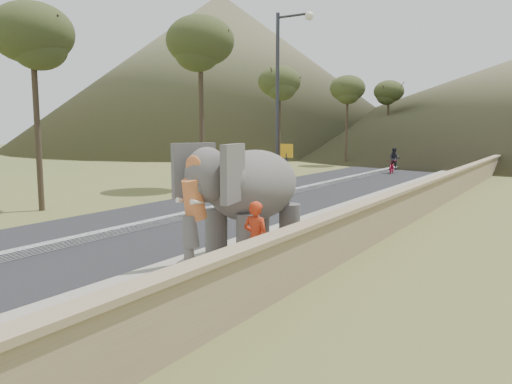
# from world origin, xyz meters

# --- Properties ---
(ground) EXTENTS (160.00, 160.00, 0.00)m
(ground) POSITION_xyz_m (0.00, 0.00, 0.00)
(ground) COLOR olive
(ground) RESTS_ON ground
(road) EXTENTS (7.00, 120.00, 0.03)m
(road) POSITION_xyz_m (-5.00, 10.00, 0.01)
(road) COLOR black
(road) RESTS_ON ground
(median) EXTENTS (0.35, 120.00, 0.22)m
(median) POSITION_xyz_m (-5.00, 10.00, 0.11)
(median) COLOR black
(median) RESTS_ON ground
(walkway) EXTENTS (3.00, 120.00, 0.15)m
(walkway) POSITION_xyz_m (0.00, 10.00, 0.07)
(walkway) COLOR #9E9687
(walkway) RESTS_ON ground
(parapet) EXTENTS (0.30, 120.00, 1.10)m
(parapet) POSITION_xyz_m (1.65, 10.00, 0.55)
(parapet) COLOR tan
(parapet) RESTS_ON ground
(lamppost) EXTENTS (1.76, 0.36, 8.00)m
(lamppost) POSITION_xyz_m (-4.69, 14.51, 4.87)
(lamppost) COLOR #2F3035
(lamppost) RESTS_ON ground
(signboard) EXTENTS (0.60, 0.08, 2.40)m
(signboard) POSITION_xyz_m (-4.50, 14.48, 1.64)
(signboard) COLOR #2D2D33
(signboard) RESTS_ON ground
(hill_left) EXTENTS (60.00, 60.00, 22.00)m
(hill_left) POSITION_xyz_m (-38.00, 55.00, 11.00)
(hill_left) COLOR brown
(hill_left) RESTS_ON ground
(elephant_and_man) EXTENTS (2.28, 3.74, 2.62)m
(elephant_and_man) POSITION_xyz_m (0.02, 4.82, 1.45)
(elephant_and_man) COLOR slate
(elephant_and_man) RESTS_ON ground
(motorcyclist) EXTENTS (1.04, 1.88, 1.75)m
(motorcyclist) POSITION_xyz_m (-4.13, 28.59, 0.67)
(motorcyclist) COLOR maroon
(motorcyclist) RESTS_ON ground
(trees) EXTENTS (46.97, 43.67, 8.80)m
(trees) POSITION_xyz_m (2.18, 28.54, 3.85)
(trees) COLOR #473828
(trees) RESTS_ON ground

